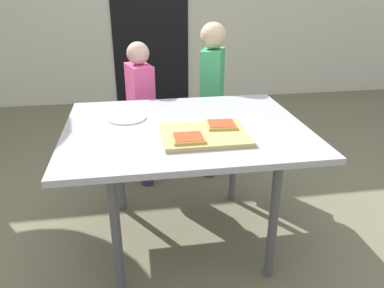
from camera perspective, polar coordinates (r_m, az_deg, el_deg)
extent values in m
plane|color=#68644D|center=(2.27, -0.89, -14.06)|extent=(16.00, 16.00, 0.00)
cube|color=black|center=(4.61, -6.48, 18.67)|extent=(0.90, 0.02, 2.00)
cube|color=#9B9CA5|center=(1.93, -1.02, 2.41)|extent=(1.23, 0.99, 0.03)
cylinder|color=#4C4C51|center=(1.76, -11.50, -13.56)|extent=(0.05, 0.05, 0.67)
cylinder|color=#4C4C51|center=(1.86, 12.36, -11.29)|extent=(0.05, 0.05, 0.67)
cylinder|color=#4C4C51|center=(2.39, -11.09, -2.85)|extent=(0.05, 0.05, 0.67)
cylinder|color=#4C4C51|center=(2.47, 6.33, -1.66)|extent=(0.05, 0.05, 0.67)
cube|color=tan|center=(1.78, 1.93, 1.47)|extent=(0.41, 0.33, 0.02)
cube|color=gold|center=(1.86, 4.53, 2.95)|extent=(0.15, 0.14, 0.01)
cube|color=#B94122|center=(1.85, 4.54, 3.20)|extent=(0.14, 0.12, 0.00)
cube|color=gold|center=(1.69, -0.57, 0.88)|extent=(0.14, 0.13, 0.01)
cube|color=#B94122|center=(1.69, -0.57, 1.16)|extent=(0.13, 0.12, 0.00)
cylinder|color=white|center=(2.05, -10.02, 3.96)|extent=(0.21, 0.21, 0.01)
cylinder|color=#422A4A|center=(2.83, -7.87, -0.68)|extent=(0.09, 0.09, 0.46)
cylinder|color=#422A4A|center=(2.71, -6.97, -1.79)|extent=(0.09, 0.09, 0.46)
cube|color=#E54C8C|center=(2.62, -7.93, 7.51)|extent=(0.20, 0.27, 0.41)
sphere|color=#D5A296|center=(2.56, -8.29, 13.60)|extent=(0.15, 0.15, 0.15)
cylinder|color=#3B374D|center=(2.93, 3.16, 1.16)|extent=(0.09, 0.09, 0.54)
cylinder|color=#3B374D|center=(2.80, 2.70, 0.09)|extent=(0.09, 0.09, 0.54)
cube|color=#3FA566|center=(2.71, 3.15, 9.98)|extent=(0.22, 0.27, 0.42)
sphere|color=#CBB189|center=(2.66, 3.30, 16.25)|extent=(0.18, 0.18, 0.18)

